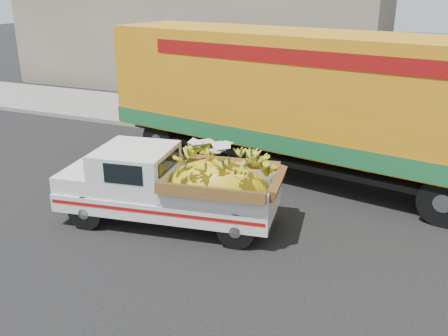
% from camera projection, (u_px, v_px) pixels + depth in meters
% --- Properties ---
extents(ground, '(100.00, 100.00, 0.00)m').
position_uv_depth(ground, '(242.00, 228.00, 10.68)').
color(ground, black).
rests_on(ground, ground).
extents(curb, '(60.00, 0.25, 0.15)m').
position_uv_depth(curb, '(312.00, 147.00, 15.78)').
color(curb, gray).
rests_on(curb, ground).
extents(sidewalk, '(60.00, 4.00, 0.14)m').
position_uv_depth(sidewalk, '(327.00, 130.00, 17.59)').
color(sidewalk, gray).
rests_on(sidewalk, ground).
extents(building_left, '(18.00, 6.00, 5.00)m').
position_uv_depth(building_left, '(198.00, 35.00, 24.83)').
color(building_left, gray).
rests_on(building_left, ground).
extents(pickup_truck, '(4.88, 2.42, 1.64)m').
position_uv_depth(pickup_truck, '(184.00, 186.00, 10.58)').
color(pickup_truck, black).
rests_on(pickup_truck, ground).
extents(semi_trailer, '(12.08, 4.61, 3.80)m').
position_uv_depth(semi_trailer, '(318.00, 101.00, 12.72)').
color(semi_trailer, black).
rests_on(semi_trailer, ground).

